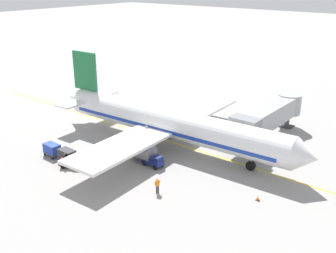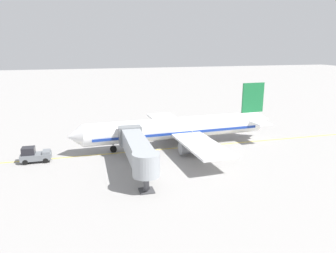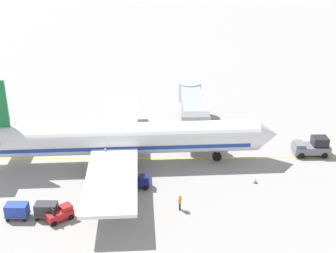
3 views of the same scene
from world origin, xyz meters
The scene contains 13 objects.
ground_plane centered at (0.00, 0.00, 0.00)m, with size 400.00×400.00×0.00m, color gray.
gate_lead_in_line centered at (0.00, 0.00, 0.00)m, with size 0.24×80.00×0.01m, color gold.
parked_airliner centered at (1.24, -0.98, 3.19)m, with size 30.23×37.33×10.63m.
jet_bridge centered at (-8.86, 7.97, 3.46)m, with size 15.66×3.50×4.98m.
pushback_tractor centered at (-0.78, 22.49, 1.10)m, with size 2.24×4.41×2.40m.
baggage_tug_lead centered at (6.84, 1.29, 0.71)m, with size 1.38×2.55×1.62m.
baggage_tug_trailing centered at (12.79, -5.90, 0.71)m, with size 2.45×2.72×1.62m.
baggage_cart_front centered at (12.41, -7.32, 0.95)m, with size 1.36×2.92×1.58m.
baggage_cart_second_in_train centered at (12.49, -10.11, 0.95)m, with size 1.36×2.92×1.58m.
ground_crew_wing_walker centered at (6.31, -1.72, 0.95)m, with size 0.34×0.72×1.69m.
ground_crew_loader centered at (5.73, -3.97, 0.95)m, with size 0.46×0.66×1.69m.
ground_crew_marshaller centered at (11.19, 5.60, 0.95)m, with size 0.72×0.33×1.69m.
safety_cone_nose_left centered at (6.04, 14.16, 0.29)m, with size 0.36×0.36×0.59m.
Camera 3 is at (48.50, 4.03, 25.05)m, focal length 47.32 mm.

